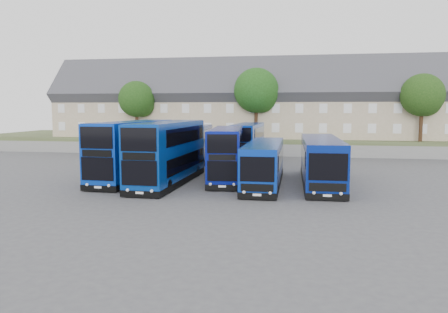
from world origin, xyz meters
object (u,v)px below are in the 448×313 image
Objects in this scene: dd_front_left at (133,151)px; tree_mid at (257,92)px; tree_west at (138,101)px; tree_east at (423,97)px; dd_front_mid at (168,154)px; coach_east_a at (264,164)px.

tree_mid is at bearing 72.02° from dd_front_left.
tree_mid reaches higher than tree_west.
dd_front_left is 1.62× the size of tree_west.
tree_mid is at bearing 178.57° from tree_east.
dd_front_mid is 1.62× the size of tree_west.
coach_east_a is at bearing -83.24° from tree_mid.
tree_mid reaches higher than dd_front_left.
tree_east is (17.31, 22.19, 5.75)m from coach_east_a.
dd_front_left is at bearing 158.91° from dd_front_mid.
dd_front_left is at bearing -70.37° from tree_west.
tree_mid is (16.00, 0.50, 1.02)m from tree_west.
tree_west reaches higher than dd_front_left.
tree_east reaches higher than dd_front_mid.
coach_east_a is at bearing -127.96° from tree_east.
tree_mid reaches higher than dd_front_mid.
tree_west is at bearing -178.21° from tree_mid.
tree_west is at bearing 117.46° from dd_front_mid.
dd_front_mid is at bearing -137.53° from tree_east.
tree_east is at bearing 43.94° from dd_front_mid.
dd_front_left is 1.01× the size of coach_east_a.
tree_east is (36.00, 0.00, 0.34)m from tree_west.
tree_west is 16.04m from tree_mid.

